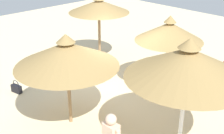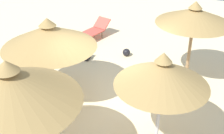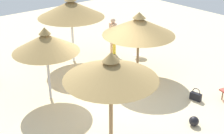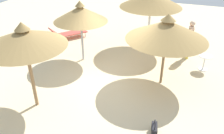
{
  "view_description": "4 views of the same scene",
  "coord_description": "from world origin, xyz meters",
  "px_view_note": "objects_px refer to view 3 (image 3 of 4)",
  "views": [
    {
      "loc": [
        5.8,
        6.25,
        4.77
      ],
      "look_at": [
        -0.0,
        0.25,
        1.06
      ],
      "focal_mm": 48.52,
      "sensor_mm": 36.0,
      "label": 1
    },
    {
      "loc": [
        -3.05,
        6.6,
        5.3
      ],
      "look_at": [
        0.18,
        -0.41,
        0.97
      ],
      "focal_mm": 48.14,
      "sensor_mm": 36.0,
      "label": 2
    },
    {
      "loc": [
        -5.85,
        -7.34,
        5.4
      ],
      "look_at": [
        0.14,
        -0.01,
        0.99
      ],
      "focal_mm": 49.79,
      "sensor_mm": 36.0,
      "label": 3
    },
    {
      "loc": [
        2.51,
        -6.82,
        4.66
      ],
      "look_at": [
        0.26,
        -0.72,
        0.94
      ],
      "focal_mm": 37.31,
      "sensor_mm": 36.0,
      "label": 4
    }
  ],
  "objects_px": {
    "parasol_umbrella_front": "(46,43)",
    "beach_ball": "(194,121)",
    "parasol_umbrella_edge": "(71,9)",
    "parasol_umbrella_near_right": "(139,26)",
    "handbag": "(196,96)",
    "side_table_round": "(137,47)",
    "person_standing_near_left": "(113,34)",
    "parasol_umbrella_back": "(111,70)"
  },
  "relations": [
    {
      "from": "parasol_umbrella_front",
      "to": "beach_ball",
      "type": "xyz_separation_m",
      "value": [
        2.46,
        -4.06,
        -1.84
      ]
    },
    {
      "from": "beach_ball",
      "to": "parasol_umbrella_edge",
      "type": "bearing_deg",
      "value": 91.49
    },
    {
      "from": "parasol_umbrella_near_right",
      "to": "beach_ball",
      "type": "bearing_deg",
      "value": -105.64
    },
    {
      "from": "parasol_umbrella_front",
      "to": "beach_ball",
      "type": "height_order",
      "value": "parasol_umbrella_front"
    },
    {
      "from": "parasol_umbrella_front",
      "to": "handbag",
      "type": "bearing_deg",
      "value": -41.0
    },
    {
      "from": "parasol_umbrella_edge",
      "to": "side_table_round",
      "type": "bearing_deg",
      "value": -26.67
    },
    {
      "from": "person_standing_near_left",
      "to": "parasol_umbrella_back",
      "type": "bearing_deg",
      "value": -129.85
    },
    {
      "from": "parasol_umbrella_front",
      "to": "side_table_round",
      "type": "distance_m",
      "value": 5.15
    },
    {
      "from": "parasol_umbrella_edge",
      "to": "parasol_umbrella_front",
      "type": "distance_m",
      "value": 3.15
    },
    {
      "from": "parasol_umbrella_front",
      "to": "parasol_umbrella_back",
      "type": "height_order",
      "value": "parasol_umbrella_back"
    },
    {
      "from": "parasol_umbrella_front",
      "to": "handbag",
      "type": "relative_size",
      "value": 5.64
    },
    {
      "from": "person_standing_near_left",
      "to": "side_table_round",
      "type": "bearing_deg",
      "value": -51.7
    },
    {
      "from": "parasol_umbrella_front",
      "to": "parasol_umbrella_edge",
      "type": "bearing_deg",
      "value": 42.72
    },
    {
      "from": "person_standing_near_left",
      "to": "parasol_umbrella_edge",
      "type": "bearing_deg",
      "value": 167.61
    },
    {
      "from": "parasol_umbrella_back",
      "to": "beach_ball",
      "type": "xyz_separation_m",
      "value": [
        2.47,
        -0.8,
        -2.1
      ]
    },
    {
      "from": "handbag",
      "to": "side_table_round",
      "type": "xyz_separation_m",
      "value": [
        1.14,
        4.06,
        0.26
      ]
    },
    {
      "from": "parasol_umbrella_near_right",
      "to": "beach_ball",
      "type": "xyz_separation_m",
      "value": [
        -0.96,
        -3.42,
        -1.85
      ]
    },
    {
      "from": "parasol_umbrella_edge",
      "to": "parasol_umbrella_front",
      "type": "bearing_deg",
      "value": -137.28
    },
    {
      "from": "parasol_umbrella_near_right",
      "to": "parasol_umbrella_front",
      "type": "xyz_separation_m",
      "value": [
        -3.42,
        0.64,
        -0.01
      ]
    },
    {
      "from": "person_standing_near_left",
      "to": "handbag",
      "type": "relative_size",
      "value": 3.71
    },
    {
      "from": "parasol_umbrella_back",
      "to": "side_table_round",
      "type": "distance_m",
      "value": 6.61
    },
    {
      "from": "parasol_umbrella_edge",
      "to": "side_table_round",
      "type": "distance_m",
      "value": 3.39
    },
    {
      "from": "parasol_umbrella_back",
      "to": "person_standing_near_left",
      "type": "distance_m",
      "value": 6.61
    },
    {
      "from": "person_standing_near_left",
      "to": "side_table_round",
      "type": "relative_size",
      "value": 2.7
    },
    {
      "from": "parasol_umbrella_near_right",
      "to": "beach_ball",
      "type": "relative_size",
      "value": 9.22
    },
    {
      "from": "parasol_umbrella_back",
      "to": "beach_ball",
      "type": "bearing_deg",
      "value": -18.01
    },
    {
      "from": "parasol_umbrella_near_right",
      "to": "side_table_round",
      "type": "bearing_deg",
      "value": 46.64
    },
    {
      "from": "person_standing_near_left",
      "to": "side_table_round",
      "type": "height_order",
      "value": "person_standing_near_left"
    },
    {
      "from": "parasol_umbrella_back",
      "to": "person_standing_near_left",
      "type": "height_order",
      "value": "parasol_umbrella_back"
    },
    {
      "from": "parasol_umbrella_front",
      "to": "side_table_round",
      "type": "relative_size",
      "value": 4.1
    },
    {
      "from": "parasol_umbrella_near_right",
      "to": "parasol_umbrella_back",
      "type": "xyz_separation_m",
      "value": [
        -3.43,
        -2.62,
        0.25
      ]
    },
    {
      "from": "person_standing_near_left",
      "to": "beach_ball",
      "type": "distance_m",
      "value": 6.07
    },
    {
      "from": "parasol_umbrella_back",
      "to": "side_table_round",
      "type": "bearing_deg",
      "value": 40.37
    },
    {
      "from": "parasol_umbrella_back",
      "to": "handbag",
      "type": "bearing_deg",
      "value": 0.84
    },
    {
      "from": "parasol_umbrella_back",
      "to": "side_table_round",
      "type": "relative_size",
      "value": 4.43
    },
    {
      "from": "parasol_umbrella_near_right",
      "to": "parasol_umbrella_back",
      "type": "distance_m",
      "value": 4.32
    },
    {
      "from": "parasol_umbrella_near_right",
      "to": "person_standing_near_left",
      "type": "height_order",
      "value": "parasol_umbrella_near_right"
    },
    {
      "from": "parasol_umbrella_near_right",
      "to": "side_table_round",
      "type": "height_order",
      "value": "parasol_umbrella_near_right"
    },
    {
      "from": "parasol_umbrella_edge",
      "to": "parasol_umbrella_back",
      "type": "distance_m",
      "value": 5.86
    },
    {
      "from": "person_standing_near_left",
      "to": "handbag",
      "type": "bearing_deg",
      "value": -95.35
    },
    {
      "from": "side_table_round",
      "to": "beach_ball",
      "type": "bearing_deg",
      "value": -115.72
    },
    {
      "from": "beach_ball",
      "to": "handbag",
      "type": "bearing_deg",
      "value": 35.02
    }
  ]
}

